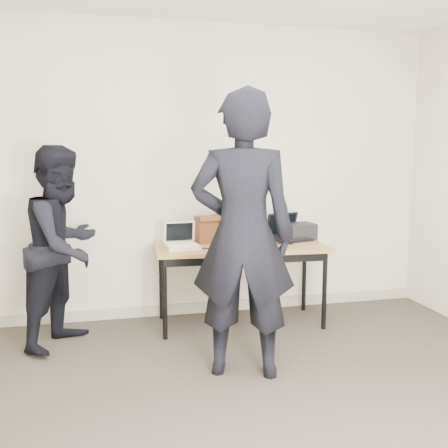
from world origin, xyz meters
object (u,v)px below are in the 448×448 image
object	(u,v)px
leather_satchel	(216,228)
desk	(241,252)
equipment_box	(300,231)
person_typist	(243,236)
laptop_center	(241,239)
laptop_right	(287,234)
person_observer	(64,247)
laptop_beige	(182,243)

from	to	relation	value
leather_satchel	desk	bearing A→B (deg)	-61.77
leather_satchel	equipment_box	bearing A→B (deg)	-12.38
leather_satchel	person_typist	bearing A→B (deg)	-103.15
person_typist	laptop_center	bearing A→B (deg)	-86.29
desk	laptop_right	world-z (taller)	laptop_right
equipment_box	person_observer	distance (m)	2.14
leather_satchel	laptop_right	bearing A→B (deg)	-14.06
laptop_center	person_typist	distance (m)	1.00
laptop_right	equipment_box	size ratio (longest dim) A/B	1.59
laptop_center	person_observer	world-z (taller)	person_observer
desk	laptop_center	bearing A→B (deg)	-115.64
equipment_box	person_observer	bearing A→B (deg)	-171.63
desk	laptop_beige	world-z (taller)	laptop_beige
person_typist	laptop_right	bearing A→B (deg)	-105.27
leather_satchel	person_observer	size ratio (longest dim) A/B	0.24
equipment_box	person_typist	world-z (taller)	person_typist
laptop_center	person_typist	world-z (taller)	person_typist
person_observer	laptop_center	bearing A→B (deg)	-54.78
laptop_beige	person_observer	size ratio (longest dim) A/B	0.18
laptop_right	desk	bearing A→B (deg)	-176.28
laptop_center	equipment_box	size ratio (longest dim) A/B	1.58
laptop_beige	person_observer	xyz separation A→B (m)	(-0.96, -0.11, 0.03)
equipment_box	person_typist	xyz separation A→B (m)	(-0.88, -1.15, 0.18)
laptop_center	person_observer	size ratio (longest dim) A/B	0.26
laptop_beige	laptop_right	bearing A→B (deg)	6.16
person_observer	laptop_right	bearing A→B (deg)	-50.45
laptop_right	equipment_box	bearing A→B (deg)	-9.71
laptop_center	equipment_box	xyz separation A→B (m)	(0.64, 0.20, 0.02)
equipment_box	laptop_right	bearing A→B (deg)	-173.84
desk	person_observer	world-z (taller)	person_observer
laptop_beige	leather_satchel	world-z (taller)	leather_satchel
desk	person_typist	bearing A→B (deg)	-101.43
laptop_center	laptop_right	world-z (taller)	laptop_center
desk	equipment_box	xyz separation A→B (m)	(0.63, 0.19, 0.13)
person_observer	laptop_beige	bearing A→B (deg)	-52.51
laptop_beige	laptop_center	size ratio (longest dim) A/B	0.71
person_observer	equipment_box	bearing A→B (deg)	-50.59
desk	person_observer	distance (m)	1.49
laptop_beige	leather_satchel	size ratio (longest dim) A/B	0.76
leather_satchel	equipment_box	size ratio (longest dim) A/B	1.49
desk	laptop_beige	xyz separation A→B (m)	(-0.53, -0.01, 0.10)
laptop_beige	laptop_center	world-z (taller)	laptop_center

